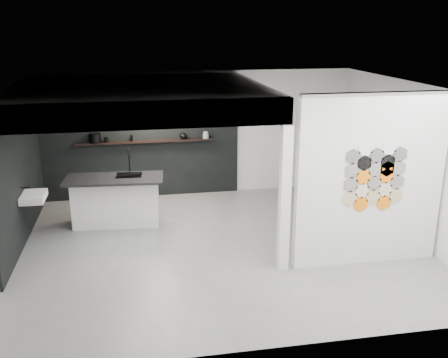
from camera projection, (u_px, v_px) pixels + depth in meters
floor at (221, 246)px, 8.88m from camera, size 7.00×6.00×0.01m
partition_panel at (370, 181)px, 7.90m from camera, size 2.45×0.15×2.80m
bay_clad_back at (141, 146)px, 11.10m from camera, size 4.40×0.04×2.35m
bay_clad_left at (20, 177)px, 8.88m from camera, size 0.04×4.00×2.35m
bulkhead at (139, 96)px, 8.84m from camera, size 4.40×4.00×0.40m
corner_column at (285, 200)px, 7.73m from camera, size 0.16×0.16×2.35m
fascia_beam at (142, 115)px, 7.03m from camera, size 4.40×0.16×0.40m
wall_basin at (34, 197)px, 8.83m from camera, size 0.40×0.60×0.12m
display_shelf at (145, 142)px, 10.98m from camera, size 3.00×0.15×0.04m
kitchen_island at (116, 200)px, 9.71m from camera, size 1.91×0.96×1.49m
stockpot at (95, 138)px, 10.76m from camera, size 0.31×0.31×0.20m
kettle at (183, 136)px, 11.10m from camera, size 0.21×0.21×0.14m
glass_bowl at (206, 136)px, 11.19m from camera, size 0.17×0.17×0.10m
glass_vase at (206, 135)px, 11.18m from camera, size 0.13×0.13×0.15m
bottle_dark at (132, 138)px, 10.90m from camera, size 0.05×0.05×0.14m
utensil_cup at (106, 140)px, 10.82m from camera, size 0.11×0.11×0.10m
hex_tile_cluster at (375, 176)px, 7.80m from camera, size 1.04×0.02×1.16m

